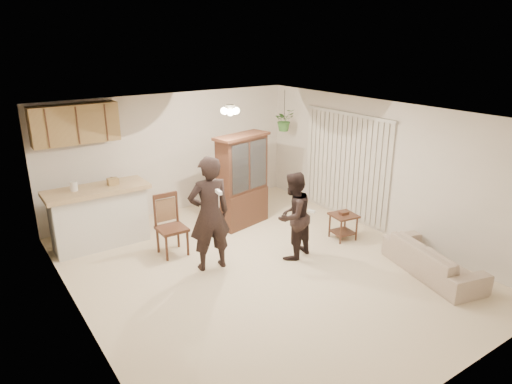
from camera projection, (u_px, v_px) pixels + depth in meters
floor at (261, 268)px, 7.42m from camera, size 6.50×6.50×0.00m
ceiling at (261, 115)px, 6.60m from camera, size 5.50×6.50×0.02m
wall_back at (172, 154)px, 9.54m from camera, size 5.50×0.02×2.50m
wall_front at (451, 287)px, 4.48m from camera, size 5.50×0.02×2.50m
wall_left at (76, 239)px, 5.54m from camera, size 0.02×6.50×2.50m
wall_right at (382, 168)px, 8.48m from camera, size 0.02×6.50×2.50m
breakfast_bar at (100, 219)px, 8.10m from camera, size 1.60×0.55×1.00m
bar_top at (96, 190)px, 7.92m from camera, size 1.75×0.70×0.08m
upper_cabinets at (75, 124)px, 8.11m from camera, size 1.50×0.34×0.70m
vertical_blinds at (345, 166)px, 9.21m from camera, size 0.06×2.30×2.10m
ceiling_fixture at (230, 110)px, 7.68m from camera, size 0.36×0.36×0.20m
hanging_plant at (284, 120)px, 9.92m from camera, size 0.43×0.37×0.48m
plant_cord at (285, 105)px, 9.81m from camera, size 0.01×0.01×0.65m
sofa at (434, 253)px, 7.14m from camera, size 1.16×2.00×0.73m
adult at (209, 216)px, 7.17m from camera, size 0.71×0.53×1.80m
child at (293, 220)px, 7.61m from camera, size 0.78×0.68×1.35m
china_hutch at (242, 181)px, 8.90m from camera, size 1.22×0.69×1.82m
side_table at (343, 226)px, 8.44m from camera, size 0.50×0.50×0.54m
chair_bar at (172, 238)px, 7.83m from camera, size 0.47×0.47×1.06m
chair_hutch_left at (116, 216)px, 8.84m from camera, size 0.60×0.60×0.99m
chair_hutch_right at (231, 192)px, 10.27m from camera, size 0.57×0.57×0.92m
controller_adult at (219, 192)px, 6.63m from camera, size 0.07×0.17×0.05m
controller_child at (311, 211)px, 7.32m from camera, size 0.08×0.14×0.04m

